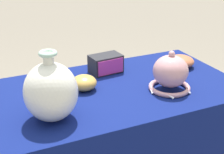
# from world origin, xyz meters

# --- Properties ---
(display_table) EXTENTS (1.27, 0.67, 0.79)m
(display_table) POSITION_xyz_m (0.00, -0.02, 0.70)
(display_table) COLOR olive
(display_table) RESTS_ON ground_plane
(vase_tall_bulbous) EXTENTS (0.21, 0.21, 0.28)m
(vase_tall_bulbous) POSITION_xyz_m (-0.30, -0.16, 0.90)
(vase_tall_bulbous) COLOR white
(vase_tall_bulbous) RESTS_ON display_table
(vase_dome_bell) EXTENTS (0.20, 0.19, 0.19)m
(vase_dome_bell) POSITION_xyz_m (0.27, -0.12, 0.86)
(vase_dome_bell) COLOR #D19399
(vase_dome_bell) RESTS_ON display_table
(mosaic_tile_box) EXTENTS (0.17, 0.12, 0.09)m
(mosaic_tile_box) POSITION_xyz_m (0.09, 0.19, 0.83)
(mosaic_tile_box) COLOR #232328
(mosaic_tile_box) RESTS_ON display_table
(bowl_shallow_terracotta) EXTENTS (0.14, 0.14, 0.06)m
(bowl_shallow_terracotta) POSITION_xyz_m (0.48, 0.09, 0.82)
(bowl_shallow_terracotta) COLOR #BC6642
(bowl_shallow_terracotta) RESTS_ON display_table
(bowl_shallow_ochre) EXTENTS (0.12, 0.12, 0.07)m
(bowl_shallow_ochre) POSITION_xyz_m (-0.09, 0.04, 0.82)
(bowl_shallow_ochre) COLOR gold
(bowl_shallow_ochre) RESTS_ON display_table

